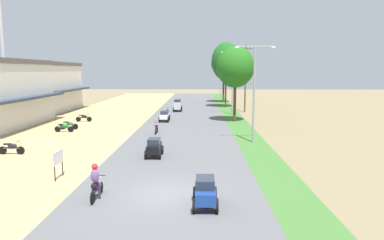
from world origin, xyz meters
TOP-DOWN VIEW (x-y plane):
  - ground_plane at (0.00, 0.00)m, footprint 180.00×180.00m
  - road_strip at (0.00, 0.00)m, footprint 9.00×140.00m
  - median_strip at (5.70, 0.00)m, footprint 2.40×140.00m
  - shophouse_mid at (-19.97, 32.63)m, footprint 7.30×12.14m
  - parked_motorbike_nearest at (-11.33, 7.46)m, footprint 1.80×0.54m
  - parked_motorbike_second at (-11.07, 16.02)m, footprint 1.80×0.54m
  - parked_motorbike_third at (-11.18, 17.49)m, footprint 1.80×0.54m
  - parked_motorbike_fourth at (-11.44, 22.61)m, footprint 1.80×0.54m
  - street_signboard at (-5.98, 2.29)m, footprint 0.06×1.30m
  - median_tree_nearest at (5.48, 23.19)m, footprint 4.18×4.18m
  - median_tree_second at (5.61, 38.22)m, footprint 4.49×4.49m
  - median_tree_third at (5.83, 46.44)m, footprint 4.42×4.42m
  - streetlamp_near at (5.80, 11.84)m, footprint 3.16×0.20m
  - streetlamp_mid at (5.80, 29.40)m, footprint 3.16×0.20m
  - streetlamp_far at (5.80, 54.68)m, footprint 3.16×0.20m
  - utility_pole_near at (7.84, 32.29)m, footprint 1.80×0.20m
  - car_hatchback_blue at (1.75, -1.34)m, footprint 1.04×2.00m
  - car_hatchback_black at (-1.49, 7.01)m, footprint 1.04×2.00m
  - car_sedan_white at (-2.41, 22.91)m, footprint 1.10×2.26m
  - car_van_silver at (-1.52, 32.57)m, footprint 1.19×2.41m
  - motorbike_foreground_rider at (-3.08, -0.66)m, footprint 0.54×1.80m
  - motorbike_ahead_second at (-2.39, 15.61)m, footprint 0.54×1.80m
  - motorbike_ahead_third at (-2.55, 28.18)m, footprint 0.54×1.80m

SIDE VIEW (x-z plane):
  - ground_plane at x=0.00m, z-range 0.00..0.00m
  - median_strip at x=5.70m, z-range 0.00..0.06m
  - road_strip at x=0.00m, z-range 0.00..0.08m
  - parked_motorbike_nearest at x=-11.33m, z-range 0.08..1.02m
  - parked_motorbike_second at x=-11.07m, z-range 0.08..1.02m
  - parked_motorbike_third at x=-11.18m, z-range 0.08..1.02m
  - parked_motorbike_fourth at x=-11.44m, z-range 0.08..1.02m
  - motorbike_ahead_second at x=-2.39m, z-range 0.10..1.04m
  - motorbike_ahead_third at x=-2.55m, z-range 0.10..1.04m
  - car_sedan_white at x=-2.41m, z-range 0.15..1.34m
  - car_hatchback_blue at x=1.75m, z-range 0.13..1.36m
  - car_hatchback_black at x=-1.49m, z-range 0.13..1.36m
  - motorbike_foreground_rider at x=-3.08m, z-range 0.03..1.69m
  - car_van_silver at x=-1.52m, z-range 0.19..1.86m
  - street_signboard at x=-5.98m, z-range 0.36..1.86m
  - shophouse_mid at x=-19.97m, z-range 0.01..6.91m
  - streetlamp_far at x=5.80m, z-range 0.64..7.83m
  - streetlamp_near at x=5.80m, z-range 0.65..8.34m
  - streetlamp_mid at x=5.80m, z-range 0.66..8.88m
  - utility_pole_near at x=7.84m, z-range 0.19..9.35m
  - median_tree_nearest at x=5.48m, z-range 1.94..10.30m
  - median_tree_third at x=5.83m, z-range 2.44..11.28m
  - median_tree_second at x=5.61m, z-range 2.14..12.11m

